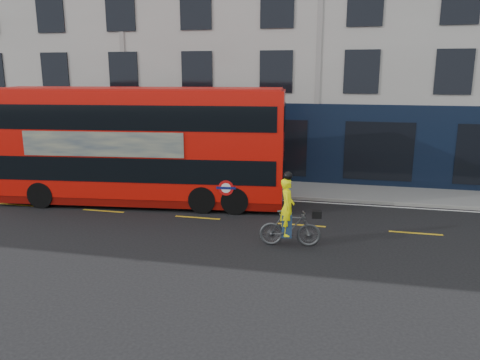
% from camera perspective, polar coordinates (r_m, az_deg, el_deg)
% --- Properties ---
extents(ground, '(120.00, 120.00, 0.00)m').
position_cam_1_polar(ground, '(16.04, 6.94, -7.15)').
color(ground, black).
rests_on(ground, ground).
extents(pavement, '(60.00, 3.00, 0.12)m').
position_cam_1_polar(pavement, '(22.21, 8.72, -1.27)').
color(pavement, slate).
rests_on(pavement, ground).
extents(kerb, '(60.00, 0.12, 0.13)m').
position_cam_1_polar(kerb, '(20.77, 8.40, -2.27)').
color(kerb, gray).
rests_on(kerb, ground).
extents(building_terrace, '(50.00, 10.07, 15.00)m').
position_cam_1_polar(building_terrace, '(28.03, 10.31, 16.96)').
color(building_terrace, '#B1AEA7').
rests_on(building_terrace, ground).
extents(road_edge_line, '(58.00, 0.10, 0.01)m').
position_cam_1_polar(road_edge_line, '(20.49, 8.33, -2.65)').
color(road_edge_line, silver).
rests_on(road_edge_line, ground).
extents(lane_dashes, '(58.00, 0.12, 0.01)m').
position_cam_1_polar(lane_dashes, '(17.44, 7.46, -5.46)').
color(lane_dashes, gold).
rests_on(lane_dashes, ground).
extents(bus, '(12.29, 4.07, 4.87)m').
position_cam_1_polar(bus, '(20.12, -11.92, 4.18)').
color(bus, red).
rests_on(bus, ground).
extents(cyclist, '(2.03, 0.80, 2.46)m').
position_cam_1_polar(cyclist, '(15.15, 6.03, -5.05)').
color(cyclist, '#404345').
rests_on(cyclist, ground).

